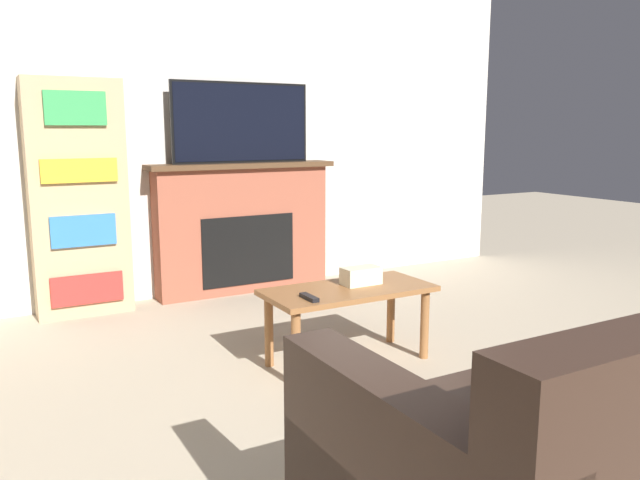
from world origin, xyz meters
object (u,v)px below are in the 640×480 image
object	(u,v)px
bookshelf	(78,199)
coffee_table	(348,299)
tv	(242,123)
fireplace	(243,227)

from	to	relation	value
bookshelf	coffee_table	bearing A→B (deg)	-56.99
tv	bookshelf	world-z (taller)	tv
fireplace	coffee_table	distance (m)	1.79
tv	coffee_table	bearing A→B (deg)	-93.39
tv	fireplace	bearing A→B (deg)	90.00
coffee_table	tv	bearing A→B (deg)	86.61
fireplace	coffee_table	bearing A→B (deg)	-93.35
fireplace	bookshelf	world-z (taller)	bookshelf
bookshelf	tv	bearing A→B (deg)	0.13
tv	coffee_table	distance (m)	2.03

